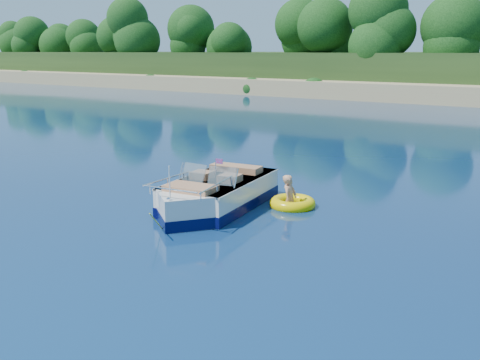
{
  "coord_description": "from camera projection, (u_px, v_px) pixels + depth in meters",
  "views": [
    {
      "loc": [
        7.13,
        -9.55,
        4.17
      ],
      "look_at": [
        -0.5,
        1.86,
        0.85
      ],
      "focal_mm": 40.0,
      "sensor_mm": 36.0,
      "label": 1
    }
  ],
  "objects": [
    {
      "name": "ground",
      "position": [
        214.0,
        233.0,
        12.54
      ],
      "size": [
        160.0,
        160.0,
        0.0
      ],
      "primitive_type": "plane",
      "color": "#09183F",
      "rests_on": "ground"
    },
    {
      "name": "motorboat",
      "position": [
        214.0,
        197.0,
        14.37
      ],
      "size": [
        2.36,
        5.4,
        1.8
      ],
      "rotation": [
        0.0,
        0.0,
        0.12
      ],
      "color": "silver",
      "rests_on": "ground"
    },
    {
      "name": "tow_tube",
      "position": [
        292.0,
        203.0,
        14.69
      ],
      "size": [
        1.51,
        1.51,
        0.34
      ],
      "rotation": [
        0.0,
        0.0,
        0.21
      ],
      "color": "#EBCB02",
      "rests_on": "ground"
    },
    {
      "name": "boy",
      "position": [
        290.0,
        207.0,
        14.66
      ],
      "size": [
        0.44,
        0.81,
        1.52
      ],
      "primitive_type": "imported",
      "rotation": [
        0.0,
        -0.17,
        1.7
      ],
      "color": "tan",
      "rests_on": "ground"
    }
  ]
}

